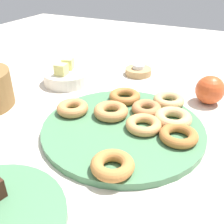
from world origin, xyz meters
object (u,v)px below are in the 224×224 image
Objects in this scene: donut_8 at (144,125)px; candle_holder at (138,72)px; donut_2 at (111,111)px; donut_plate at (123,128)px; fruit_bowl at (67,77)px; donut_3 at (146,109)px; donut_0 at (169,100)px; donut_1 at (178,137)px; donut_6 at (125,96)px; donut_4 at (112,165)px; melon_chunk_right at (68,64)px; donut_7 at (173,118)px; apple at (210,90)px; tealight at (139,66)px; melon_chunk_left at (61,69)px; donut_5 at (72,108)px.

candle_holder is at bearing 22.85° from donut_8.
donut_plate is at bearing -121.49° from donut_2.
donut_plate is 2.53× the size of fruit_bowl.
donut_3 is at bearing -54.29° from donut_2.
donut_0 is 1.00× the size of donut_8.
donut_0 reaches higher than donut_1.
candle_holder is at bearing 11.72° from donut_6.
donut_4 is (-0.15, -0.05, 0.02)m from donut_plate.
melon_chunk_right is at bearing 63.40° from donut_1.
donut_7 is (0.22, -0.06, 0.00)m from donut_4.
apple reaches higher than donut_6.
melon_chunk_right is at bearing 43.36° from donut_4.
donut_0 is 0.93× the size of donut_7.
donut_7 is (-0.02, -0.08, 0.00)m from donut_3.
donut_8 is at bearing -165.33° from donut_3.
donut_3 is at bearing 14.67° from donut_8.
tealight is at bearing 11.72° from donut_6.
donut_6 is at bearing 40.42° from donut_8.
donut_1 is at bearing -111.12° from melon_chunk_left.
apple reaches higher than fruit_bowl.
donut_0 is 0.55× the size of fruit_bowl.
apple reaches higher than donut_8.
donut_5 is at bearing 126.41° from donut_0.
donut_2 is 0.10m from donut_8.
donut_0 is 0.10m from donut_7.
donut_3 is (0.06, -0.08, -0.00)m from donut_2.
donut_1 is 0.91× the size of candle_holder.
fruit_bowl is at bearing 132.71° from tealight.
donut_6 is 0.25m from fruit_bowl.
donut_1 is (-0.16, -0.07, -0.00)m from donut_0.
donut_7 is at bearing -75.09° from donut_5.
donut_8 is at bearing 82.06° from donut_1.
donut_3 reaches higher than donut_plate.
donut_1 is 0.49m from melon_chunk_right.
melon_chunk_left is (0.09, 0.39, 0.03)m from donut_7.
donut_1 is at bearing -147.37° from candle_holder.
donut_7 reaches higher than donut_plate.
donut_6 is 1.04× the size of donut_8.
fruit_bowl is (0.34, 0.34, -0.01)m from donut_4.
donut_4 is 0.54m from candle_holder.
tealight is at bearing 39.44° from donut_0.
donut_5 is (-0.03, 0.10, -0.00)m from donut_2.
donut_7 is at bearing -43.34° from donut_8.
melon_chunk_right is at bearing 36.10° from donut_5.
candle_holder is 0.26m from fruit_bowl.
donut_4 is at bearing -163.31° from donut_plate.
donut_3 is at bearing -155.05° from tealight.
melon_chunk_right is at bearing 126.30° from tealight.
donut_4 is 1.03× the size of apple.
donut_7 is (0.07, -0.10, 0.02)m from donut_plate.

